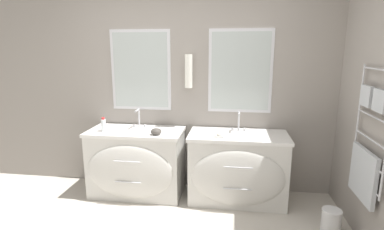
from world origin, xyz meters
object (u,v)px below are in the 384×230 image
Objects in this scene: toiletry_bottle at (103,125)px; waste_bin at (331,221)px; vanity_right at (237,168)px; amenity_bowl at (156,132)px; vanity_left at (136,163)px.

waste_bin is (2.46, -0.45, -0.75)m from toiletry_bottle.
amenity_bowl is (-0.92, -0.11, 0.43)m from vanity_right.
amenity_bowl is (0.64, -0.06, -0.04)m from toiletry_bottle.
vanity_left and vanity_right have the same top height.
vanity_left is 0.59m from toiletry_bottle.
toiletry_bottle is at bearing 169.68° from waste_bin.
waste_bin is at bearing -10.32° from toiletry_bottle.
amenity_bowl is at bearing -4.90° from toiletry_bottle.
toiletry_bottle reaches higher than vanity_right.
toiletry_bottle is 1.37× the size of amenity_bowl.
amenity_bowl reaches higher than vanity_right.
amenity_bowl is (0.29, -0.11, 0.43)m from vanity_left.
toiletry_bottle is (-1.56, -0.06, 0.47)m from vanity_right.
vanity_left is 9.25× the size of amenity_bowl.
vanity_right is 6.73× the size of toiletry_bottle.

